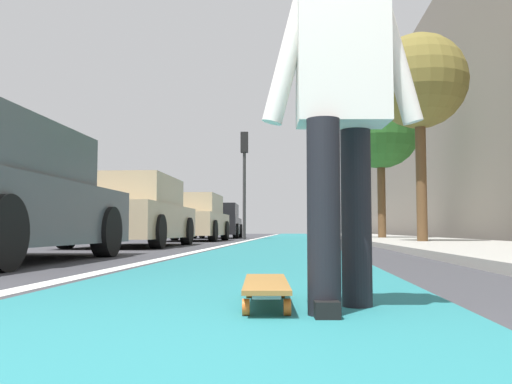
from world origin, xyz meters
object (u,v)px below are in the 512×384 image
(parked_car_end, at_px, (218,222))
(parked_car_mid, at_px, (133,213))
(traffic_light, at_px, (244,165))
(street_tree_mid, at_px, (419,82))
(street_tree_far, at_px, (381,129))
(skater_person, at_px, (341,98))
(parked_car_far, at_px, (192,219))
(skateboard, at_px, (266,286))

(parked_car_end, bearing_deg, parked_car_mid, 179.57)
(traffic_light, xyz_separation_m, street_tree_mid, (-8.48, -4.85, 0.87))
(street_tree_mid, xyz_separation_m, street_tree_far, (6.00, 0.00, 0.00))
(skater_person, relative_size, parked_car_end, 0.37)
(parked_car_end, bearing_deg, street_tree_mid, -150.33)
(skater_person, relative_size, street_tree_far, 0.32)
(parked_car_end, relative_size, traffic_light, 1.06)
(parked_car_mid, distance_m, street_tree_far, 10.03)
(skater_person, xyz_separation_m, traffic_light, (18.84, 2.24, 1.93))
(parked_car_mid, bearing_deg, parked_car_end, -0.43)
(parked_car_far, bearing_deg, parked_car_mid, 178.66)
(parked_car_mid, relative_size, street_tree_mid, 0.95)
(parked_car_far, height_order, street_tree_mid, street_tree_mid)
(skateboard, height_order, parked_car_end, parked_car_end)
(parked_car_end, xyz_separation_m, street_tree_far, (-4.94, -6.23, 3.04))
(parked_car_far, distance_m, traffic_light, 4.45)
(traffic_light, relative_size, street_tree_far, 0.81)
(parked_car_far, bearing_deg, skateboard, -167.91)
(skateboard, distance_m, street_tree_mid, 11.24)
(skater_person, height_order, parked_car_end, skater_person)
(parked_car_end, distance_m, street_tree_far, 8.51)
(parked_car_end, height_order, street_tree_far, street_tree_far)
(parked_car_mid, height_order, parked_car_end, parked_car_mid)
(skater_person, distance_m, street_tree_far, 16.80)
(street_tree_far, bearing_deg, street_tree_mid, 180.00)
(parked_car_far, distance_m, parked_car_end, 6.12)
(street_tree_far, bearing_deg, skater_person, 170.92)
(skater_person, distance_m, street_tree_mid, 11.05)
(parked_car_end, relative_size, street_tree_far, 0.86)
(parked_car_far, xyz_separation_m, street_tree_mid, (-4.82, -6.18, 3.02))
(parked_car_end, relative_size, street_tree_mid, 0.90)
(skateboard, relative_size, traffic_light, 0.21)
(parked_car_mid, bearing_deg, traffic_light, -8.66)
(skater_person, bearing_deg, skateboard, 66.62)
(street_tree_mid, height_order, street_tree_far, street_tree_far)
(skateboard, height_order, parked_car_mid, parked_car_mid)
(skateboard, height_order, parked_car_far, parked_car_far)
(street_tree_mid, bearing_deg, parked_car_end, 29.67)
(parked_car_far, relative_size, traffic_light, 0.99)
(parked_car_mid, bearing_deg, street_tree_far, -41.41)
(parked_car_mid, height_order, street_tree_mid, street_tree_mid)
(parked_car_end, bearing_deg, street_tree_far, -128.40)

